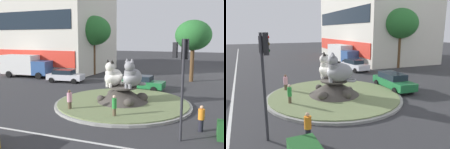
% 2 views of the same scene
% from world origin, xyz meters
% --- Properties ---
extents(ground_plane, '(160.00, 160.00, 0.00)m').
position_xyz_m(ground_plane, '(0.00, 0.00, 0.00)').
color(ground_plane, '#333335').
extents(lane_centreline, '(112.00, 0.20, 0.01)m').
position_xyz_m(lane_centreline, '(0.00, -7.79, 0.00)').
color(lane_centreline, silver).
rests_on(lane_centreline, ground).
extents(roundabout_island, '(11.09, 11.09, 1.50)m').
position_xyz_m(roundabout_island, '(0.00, 0.00, 0.45)').
color(roundabout_island, gray).
rests_on(roundabout_island, ground).
extents(cat_statue_white, '(1.77, 2.22, 2.24)m').
position_xyz_m(cat_statue_white, '(-0.81, -0.11, 2.32)').
color(cat_statue_white, silver).
rests_on(cat_statue_white, roundabout_island).
extents(cat_statue_grey, '(1.86, 2.39, 2.37)m').
position_xyz_m(cat_statue_grey, '(0.77, 0.04, 2.37)').
color(cat_statue_grey, gray).
rests_on(cat_statue_grey, roundabout_island).
extents(traffic_light_mast, '(0.78, 0.46, 5.41)m').
position_xyz_m(traffic_light_mast, '(5.13, -5.81, 3.95)').
color(traffic_light_mast, '#2D2D33').
rests_on(traffic_light_mast, ground).
extents(shophouse_block, '(25.49, 14.36, 19.16)m').
position_xyz_m(shophouse_block, '(-21.50, 17.07, 6.60)').
color(shophouse_block, beige).
rests_on(shophouse_block, ground).
extents(broadleaf_tree_behind_island, '(5.04, 5.04, 8.63)m').
position_xyz_m(broadleaf_tree_behind_island, '(-9.27, 14.41, 6.45)').
color(broadleaf_tree_behind_island, brown).
rests_on(broadleaf_tree_behind_island, ground).
extents(second_tree_near_tower, '(4.36, 4.36, 7.62)m').
position_xyz_m(second_tree_near_tower, '(4.67, 13.29, 5.72)').
color(second_tree_near_tower, brown).
rests_on(second_tree_near_tower, ground).
extents(pedestrian_orange_shirt, '(0.37, 0.37, 1.57)m').
position_xyz_m(pedestrian_orange_shirt, '(6.18, -4.08, 0.82)').
color(pedestrian_orange_shirt, black).
rests_on(pedestrian_orange_shirt, ground).
extents(pedestrian_pink_shirt, '(0.37, 0.37, 1.68)m').
position_xyz_m(pedestrian_pink_shirt, '(-2.99, -3.44, 0.88)').
color(pedestrian_pink_shirt, brown).
rests_on(pedestrian_pink_shirt, ground).
extents(pedestrian_green_shirt, '(0.31, 0.31, 1.68)m').
position_xyz_m(pedestrian_green_shirt, '(0.68, -3.84, 0.90)').
color(pedestrian_green_shirt, brown).
rests_on(pedestrian_green_shirt, ground).
extents(hatchback_near_shophouse, '(4.91, 2.34, 1.54)m').
position_xyz_m(hatchback_near_shophouse, '(-0.01, 6.10, 0.81)').
color(hatchback_near_shophouse, '#1E6B38').
rests_on(hatchback_near_shophouse, ground).
extents(parked_car_right, '(4.63, 2.46, 1.54)m').
position_xyz_m(parked_car_right, '(-9.94, 7.34, 0.81)').
color(parked_car_right, silver).
rests_on(parked_car_right, ground).
extents(delivery_box_truck, '(7.25, 2.92, 3.07)m').
position_xyz_m(delivery_box_truck, '(-17.23, 8.85, 1.64)').
color(delivery_box_truck, '#335693').
rests_on(delivery_box_truck, ground).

